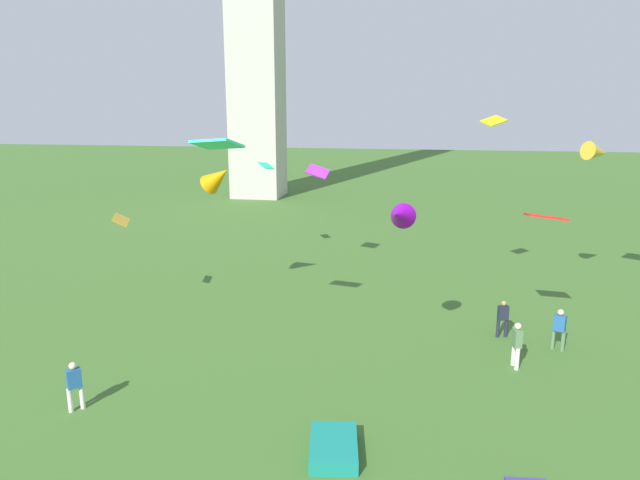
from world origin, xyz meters
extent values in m
cylinder|color=silver|center=(-7.60, 10.00, 0.42)|extent=(0.16, 0.16, 0.83)
cylinder|color=silver|center=(-7.88, 9.74, 0.42)|extent=(0.16, 0.16, 0.83)
cube|color=#235693|center=(-7.74, 9.87, 1.16)|extent=(0.51, 0.50, 0.66)
sphere|color=beige|center=(-7.74, 9.87, 1.61)|extent=(0.24, 0.24, 0.24)
cylinder|color=#51754C|center=(9.13, 17.65, 0.43)|extent=(0.16, 0.16, 0.86)
cylinder|color=#51754C|center=(9.48, 17.47, 0.43)|extent=(0.16, 0.16, 0.86)
cube|color=#235693|center=(9.30, 17.56, 1.20)|extent=(0.54, 0.45, 0.68)
sphere|color=beige|center=(9.30, 17.56, 1.66)|extent=(0.25, 0.25, 0.25)
cylinder|color=silver|center=(7.33, 15.40, 0.44)|extent=(0.17, 0.17, 0.88)
cylinder|color=silver|center=(7.26, 15.80, 0.44)|extent=(0.17, 0.17, 0.88)
cube|color=#51754C|center=(7.29, 15.60, 1.23)|extent=(0.36, 0.52, 0.70)
sphere|color=beige|center=(7.29, 15.60, 1.71)|extent=(0.26, 0.26, 0.26)
cylinder|color=#1E2333|center=(7.37, 18.65, 0.40)|extent=(0.15, 0.15, 0.80)
cylinder|color=#1E2333|center=(7.02, 18.55, 0.40)|extent=(0.15, 0.15, 0.80)
cube|color=#1E2333|center=(7.20, 18.60, 1.12)|extent=(0.49, 0.36, 0.64)
sphere|color=#A37556|center=(7.20, 18.60, 1.56)|extent=(0.23, 0.23, 0.23)
cube|color=purple|center=(-2.35, 26.47, 6.18)|extent=(1.38, 0.85, 0.83)
cube|color=red|center=(8.49, 18.14, 5.53)|extent=(1.62, 1.13, 0.39)
cube|color=#B38A27|center=(-10.46, 18.68, 4.66)|extent=(0.94, 1.24, 0.56)
cube|color=#35EEB7|center=(-3.99, 14.24, 8.58)|extent=(1.97, 1.59, 0.55)
cube|color=#CBD812|center=(6.75, 22.74, 9.20)|extent=(1.31, 1.20, 0.53)
cone|color=#8D05BB|center=(2.68, 14.26, 6.16)|extent=(1.22, 1.66, 1.22)
cone|color=orange|center=(-6.13, 20.22, 6.56)|extent=(2.02, 1.62, 1.65)
cube|color=#19D9A0|center=(-5.99, 28.70, 6.21)|extent=(1.13, 1.19, 0.42)
cone|color=gold|center=(11.94, 24.25, 7.68)|extent=(1.69, 1.55, 1.11)
cube|color=#167B6F|center=(1.13, 8.81, 0.23)|extent=(1.66, 2.28, 0.45)
camera|label=1|loc=(3.18, -5.95, 10.11)|focal=32.22mm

